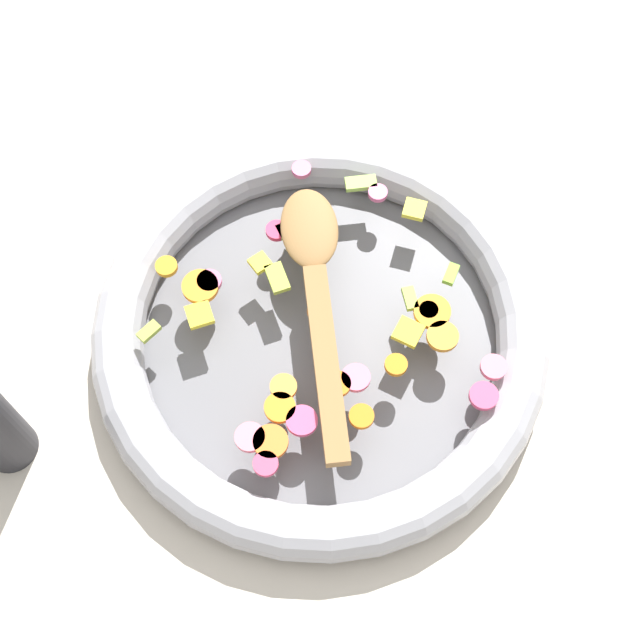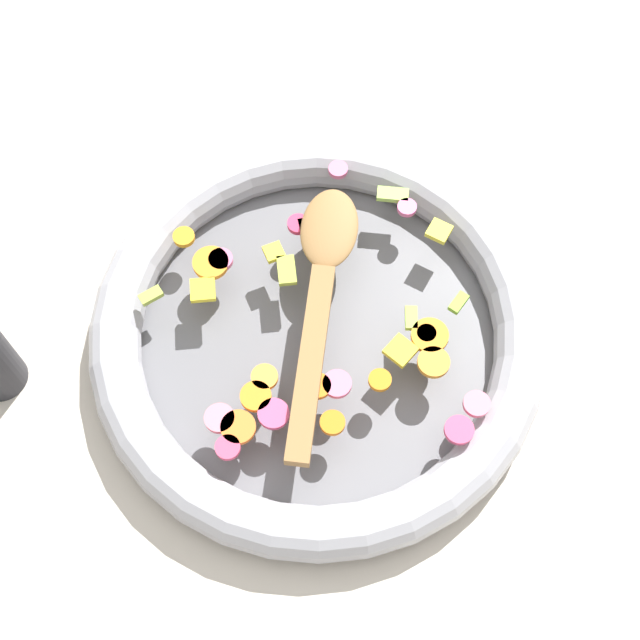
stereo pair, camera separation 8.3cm
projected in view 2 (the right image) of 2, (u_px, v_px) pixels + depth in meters
The scene contains 4 objects.
ground_plane at pixel (320, 342), 0.88m from camera, with size 4.00×4.00×0.00m, color beige.
skillet at pixel (320, 332), 0.86m from camera, with size 0.44×0.44×0.05m.
chopped_vegetables at pixel (323, 327), 0.83m from camera, with size 0.32×0.33×0.01m.
wooden_spoon at pixel (324, 287), 0.84m from camera, with size 0.28×0.08×0.01m.
Camera 2 is at (-0.36, 0.00, 0.81)m, focal length 50.00 mm.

